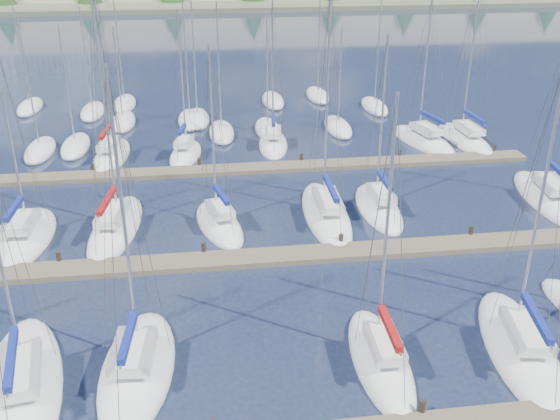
{
  "coord_description": "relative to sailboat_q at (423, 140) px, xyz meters",
  "views": [
    {
      "loc": [
        -3.89,
        -14.68,
        17.46
      ],
      "look_at": [
        0.0,
        14.0,
        4.0
      ],
      "focal_mm": 40.0,
      "sensor_mm": 36.0,
      "label": 1
    }
  ],
  "objects": [
    {
      "name": "ground",
      "position": [
        -15.33,
        25.32,
        -0.17
      ],
      "size": [
        400.0,
        400.0,
        0.0
      ],
      "primitive_type": "plane",
      "color": "#222C45",
      "rests_on": "ground"
    },
    {
      "name": "sailboat_h",
      "position": [
        -29.94,
        -14.3,
        0.01
      ],
      "size": [
        3.39,
        8.25,
        13.66
      ],
      "rotation": [
        0.0,
        0.0,
        -0.03
      ],
      "color": "white",
      "rests_on": "ground"
    },
    {
      "name": "dock_mid",
      "position": [
        -15.33,
        -18.66,
        -0.02
      ],
      "size": [
        44.0,
        1.93,
        1.1
      ],
      "color": "#6B5E4C",
      "rests_on": "ground"
    },
    {
      "name": "sailboat_d",
      "position": [
        -11.98,
        -28.39,
        0.02
      ],
      "size": [
        2.61,
        7.64,
        12.55
      ],
      "rotation": [
        0.0,
        0.0,
        -0.03
      ],
      "color": "white",
      "rests_on": "ground"
    },
    {
      "name": "sailboat_i",
      "position": [
        -24.68,
        -13.71,
        0.02
      ],
      "size": [
        3.83,
        9.8,
        15.37
      ],
      "rotation": [
        0.0,
        0.0,
        -0.12
      ],
      "color": "white",
      "rests_on": "ground"
    },
    {
      "name": "distant_boats",
      "position": [
        -19.67,
        9.09,
        0.12
      ],
      "size": [
        36.93,
        20.75,
        13.3
      ],
      "color": "#9EA0A5",
      "rests_on": "ground"
    },
    {
      "name": "sailboat_j",
      "position": [
        -18.28,
        -14.09,
        0.01
      ],
      "size": [
        3.88,
        7.29,
        11.91
      ],
      "rotation": [
        0.0,
        0.0,
        0.22
      ],
      "color": "white",
      "rests_on": "ground"
    },
    {
      "name": "sailboat_o",
      "position": [
        -20.41,
        -0.78,
        0.03
      ],
      "size": [
        3.48,
        6.68,
        12.23
      ],
      "rotation": [
        0.0,
        0.0,
        -0.19
      ],
      "color": "white",
      "rests_on": "ground"
    },
    {
      "name": "sailboat_n",
      "position": [
        -26.36,
        -0.37,
        0.03
      ],
      "size": [
        3.33,
        8.6,
        15.05
      ],
      "rotation": [
        0.0,
        0.0,
        -0.1
      ],
      "color": "white",
      "rests_on": "ground"
    },
    {
      "name": "sailboat_p",
      "position": [
        -12.99,
        0.85,
        0.02
      ],
      "size": [
        3.18,
        7.46,
        12.48
      ],
      "rotation": [
        0.0,
        0.0,
        -0.11
      ],
      "color": "white",
      "rests_on": "ground"
    },
    {
      "name": "sailboat_l",
      "position": [
        -7.69,
        -13.05,
        0.01
      ],
      "size": [
        2.75,
        7.91,
        12.04
      ],
      "rotation": [
        0.0,
        0.0,
        -0.02
      ],
      "color": "white",
      "rests_on": "ground"
    },
    {
      "name": "dock_far",
      "position": [
        -15.33,
        -4.66,
        -0.02
      ],
      "size": [
        44.0,
        1.93,
        1.1
      ],
      "color": "#6B5E4C",
      "rests_on": "ground"
    },
    {
      "name": "sailboat_e",
      "position": [
        -5.56,
        -28.33,
        0.01
      ],
      "size": [
        4.5,
        9.38,
        14.18
      ],
      "rotation": [
        0.0,
        0.0,
        -0.18
      ],
      "color": "white",
      "rests_on": "ground"
    },
    {
      "name": "sailboat_q",
      "position": [
        0.0,
        0.0,
        0.0
      ],
      "size": [
        4.9,
        9.25,
        12.66
      ],
      "rotation": [
        0.0,
        0.0,
        0.21
      ],
      "color": "white",
      "rests_on": "ground"
    },
    {
      "name": "sailboat_m",
      "position": [
        4.28,
        -12.92,
        0.0
      ],
      "size": [
        4.24,
        10.02,
        13.33
      ],
      "rotation": [
        0.0,
        0.0,
        -0.13
      ],
      "color": "white",
      "rests_on": "ground"
    },
    {
      "name": "sailboat_b",
      "position": [
        -26.94,
        -28.01,
        -0.0
      ],
      "size": [
        4.75,
        10.33,
        13.48
      ],
      "rotation": [
        0.0,
        0.0,
        0.17
      ],
      "color": "white",
      "rests_on": "ground"
    },
    {
      "name": "sailboat_c",
      "position": [
        -22.39,
        -27.5,
        0.01
      ],
      "size": [
        3.73,
        8.44,
        13.68
      ],
      "rotation": [
        0.0,
        0.0,
        -0.08
      ],
      "color": "white",
      "rests_on": "ground"
    },
    {
      "name": "sailboat_k",
      "position": [
        -11.33,
        -13.48,
        0.01
      ],
      "size": [
        3.08,
        10.37,
        15.34
      ],
      "rotation": [
        0.0,
        0.0,
        -0.03
      ],
      "color": "white",
      "rests_on": "ground"
    },
    {
      "name": "sailboat_r",
      "position": [
        3.73,
        -0.21,
        0.02
      ],
      "size": [
        3.07,
        9.59,
        15.33
      ],
      "rotation": [
        0.0,
        0.0,
        0.03
      ],
      "color": "white",
      "rests_on": "ground"
    }
  ]
}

